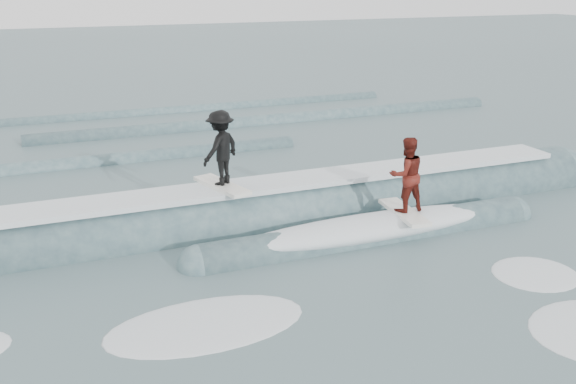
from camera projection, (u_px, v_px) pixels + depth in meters
name	position (u px, v px, depth m)	size (l,w,h in m)	color
ground	(401.00, 338.00, 11.91)	(160.00, 160.00, 0.00)	#3D5559
breaking_wave	(289.00, 220.00, 17.47)	(21.95, 3.81, 2.07)	#344E58
surfer_black	(221.00, 150.00, 16.50)	(1.44, 2.07, 2.05)	white
surfer_red	(406.00, 177.00, 16.26)	(0.96, 2.04, 2.04)	white
whitewater	(429.00, 342.00, 11.77)	(16.47, 8.32, 0.10)	white
far_swells	(175.00, 133.00, 27.29)	(34.11, 8.65, 0.80)	#344E58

